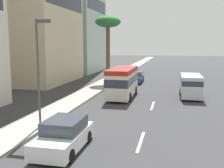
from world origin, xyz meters
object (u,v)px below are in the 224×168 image
(car_second, at_px, (136,77))
(car_third, at_px, (64,136))
(street_lamp, at_px, (39,61))
(van_lead, at_px, (191,85))
(minibus_fourth, at_px, (123,81))
(palm_tree, at_px, (108,25))

(car_second, relative_size, car_third, 1.03)
(car_third, relative_size, street_lamp, 0.63)
(van_lead, xyz_separation_m, car_third, (-15.45, 7.09, -0.56))
(car_second, relative_size, minibus_fourth, 0.63)
(car_third, bearing_deg, street_lamp, -137.02)
(van_lead, bearing_deg, street_lamp, 141.84)
(minibus_fourth, bearing_deg, street_lamp, -15.53)
(car_second, height_order, street_lamp, street_lamp)
(car_third, distance_m, palm_tree, 25.46)
(car_second, bearing_deg, van_lead, 35.44)
(minibus_fourth, bearing_deg, van_lead, 100.64)
(minibus_fourth, height_order, street_lamp, street_lamp)
(van_lead, height_order, street_lamp, street_lamp)
(car_second, distance_m, palm_tree, 8.19)
(van_lead, distance_m, car_second, 11.68)
(car_second, relative_size, street_lamp, 0.65)
(car_third, height_order, palm_tree, palm_tree)
(van_lead, distance_m, street_lamp, 16.19)
(van_lead, distance_m, palm_tree, 15.26)
(car_third, bearing_deg, palm_tree, -171.66)
(van_lead, xyz_separation_m, car_second, (9.50, 6.77, -0.56))
(van_lead, height_order, minibus_fourth, minibus_fourth)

